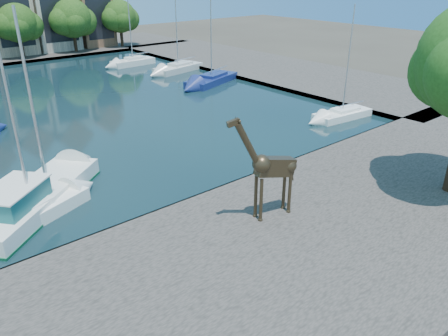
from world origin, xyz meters
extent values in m
plane|color=#38332B|center=(0.00, 0.00, 0.00)|extent=(160.00, 160.00, 0.00)
cube|color=black|center=(0.00, 24.00, 0.04)|extent=(38.00, 50.00, 0.08)
cube|color=#514A46|center=(0.00, -7.00, 0.25)|extent=(50.00, 14.00, 0.50)
cube|color=#514A46|center=(25.00, 24.00, 0.25)|extent=(14.00, 52.00, 0.50)
cube|color=tan|center=(2.00, 56.00, 6.25)|extent=(5.88, 9.00, 11.50)
cube|color=black|center=(2.00, 51.52, 6.25)|extent=(4.80, 0.05, 8.62)
cube|color=#BEB4A2|center=(8.50, 56.00, 6.50)|extent=(6.37, 9.00, 12.00)
cube|color=black|center=(8.50, 51.52, 6.50)|extent=(5.20, 0.05, 9.00)
cube|color=brown|center=(15.00, 56.00, 5.75)|extent=(5.39, 9.00, 10.50)
cube|color=black|center=(15.00, 51.52, 5.75)|extent=(4.40, 0.05, 7.88)
cylinder|color=#332114|center=(2.00, 50.50, 2.10)|extent=(0.50, 0.50, 3.20)
sphere|color=#153A10|center=(2.00, 50.50, 5.32)|extent=(5.40, 5.40, 5.40)
sphere|color=#153A10|center=(3.62, 50.80, 4.78)|extent=(4.05, 4.05, 4.05)
sphere|color=#153A10|center=(0.51, 50.10, 5.05)|extent=(3.78, 3.78, 3.78)
cylinder|color=#332114|center=(10.00, 50.50, 2.10)|extent=(0.50, 0.50, 3.20)
sphere|color=#153A10|center=(10.00, 50.50, 5.44)|extent=(5.80, 5.80, 5.80)
sphere|color=#153A10|center=(11.74, 50.80, 4.86)|extent=(4.35, 4.35, 4.35)
sphere|color=#153A10|center=(8.40, 50.10, 5.15)|extent=(4.06, 4.06, 4.06)
cylinder|color=#332114|center=(18.00, 50.50, 2.10)|extent=(0.50, 0.50, 3.20)
sphere|color=#153A10|center=(18.00, 50.50, 5.26)|extent=(5.20, 5.20, 5.20)
sphere|color=#153A10|center=(19.56, 50.80, 4.74)|extent=(3.90, 3.90, 3.90)
sphere|color=#153A10|center=(16.57, 50.10, 5.00)|extent=(3.64, 3.64, 3.64)
cylinder|color=#392C1C|center=(-3.35, -4.36, 1.67)|extent=(0.18, 0.18, 2.33)
cylinder|color=#392C1C|center=(-3.26, -3.88, 1.67)|extent=(0.18, 0.18, 2.33)
cylinder|color=#392C1C|center=(-1.60, -4.69, 1.67)|extent=(0.18, 0.18, 2.33)
cylinder|color=#392C1C|center=(-1.51, -4.21, 1.67)|extent=(0.18, 0.18, 2.33)
cube|color=#392C1C|center=(-2.37, -4.30, 3.22)|extent=(2.33, 1.02, 1.36)
cylinder|color=#392C1C|center=(-4.00, -3.99, 4.73)|extent=(1.53, 0.60, 2.41)
cube|color=#392C1C|center=(-4.78, -3.84, 5.92)|extent=(0.67, 0.32, 0.37)
cube|color=white|center=(-11.36, 5.18, 0.70)|extent=(9.24, 8.32, 1.25)
cube|color=#135355|center=(-12.67, 4.10, 1.52)|extent=(3.98, 3.80, 1.15)
cylinder|color=#B2B2B7|center=(-10.49, 5.90, 5.83)|extent=(0.15, 0.15, 9.58)
cube|color=white|center=(-12.00, 4.00, 0.57)|extent=(6.54, 4.24, 0.97)
cube|color=white|center=(-12.00, 4.00, 0.89)|extent=(3.07, 2.38, 0.54)
cylinder|color=#B2B2B7|center=(-12.00, 4.00, 5.54)|extent=(0.13, 0.13, 9.41)
cube|color=white|center=(15.00, 4.00, 0.48)|extent=(5.84, 2.59, 0.80)
cube|color=white|center=(15.00, 4.00, 0.75)|extent=(2.61, 1.65, 0.45)
cylinder|color=#B2B2B7|center=(15.00, 4.00, 5.19)|extent=(0.11, 0.11, 8.98)
cube|color=navy|center=(14.29, 21.84, 0.57)|extent=(8.06, 5.02, 0.98)
cube|color=navy|center=(14.29, 21.84, 0.90)|extent=(3.76, 2.86, 0.54)
cylinder|color=#B2B2B7|center=(14.29, 21.84, 5.96)|extent=(0.13, 0.13, 10.24)
cube|color=beige|center=(15.00, 29.72, 0.58)|extent=(7.36, 3.89, 0.99)
cube|color=beige|center=(15.00, 29.72, 0.91)|extent=(3.36, 2.33, 0.55)
cylinder|color=#B2B2B7|center=(15.00, 29.72, 5.92)|extent=(0.13, 0.13, 10.14)
cube|color=silver|center=(12.52, 37.16, 0.58)|extent=(6.21, 2.53, 1.01)
cube|color=silver|center=(12.52, 37.16, 0.92)|extent=(2.75, 1.66, 0.56)
cylinder|color=#B2B2B7|center=(12.52, 37.16, 5.13)|extent=(0.13, 0.13, 8.53)
camera|label=1|loc=(-17.08, -17.86, 12.17)|focal=35.00mm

